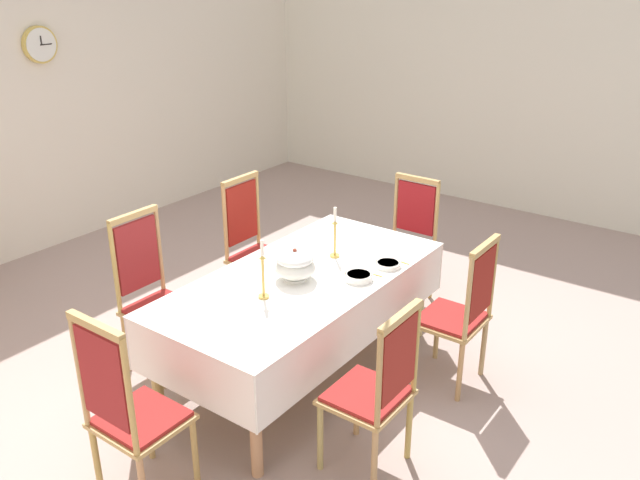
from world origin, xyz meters
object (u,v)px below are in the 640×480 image
Objects in this scene: chair_north_a at (153,293)px; candlestick_west at (263,274)px; chair_south_a at (376,388)px; mounted_clock at (40,45)px; chair_head_west at (129,410)px; bowl_near_left at (388,264)px; chair_north_b at (254,245)px; candlestick_east at (335,237)px; chair_head_east at (407,239)px; chair_south_b at (460,311)px; soup_tureen at (295,265)px; spoon_primary at (394,259)px; dining_table at (302,286)px; spoon_secondary at (365,271)px; bowl_near_right at (359,276)px.

chair_north_a is 0.99m from candlestick_west.
mounted_clock is at bearing 77.07° from chair_south_a.
chair_head_west is 6.41× the size of bowl_near_left.
candlestick_east reaches higher than chair_north_b.
mounted_clock reaches higher than chair_south_a.
chair_north_b is 0.99m from candlestick_east.
chair_south_b is at bearing 135.18° from chair_head_east.
chair_south_b is (1.06, -0.00, 0.01)m from chair_south_a.
mounted_clock is at bearing 80.83° from soup_tureen.
chair_head_east is 2.86× the size of candlestick_east.
chair_south_a is 5.93× the size of spoon_primary.
chair_head_east is 5.93× the size of bowl_near_left.
spoon_secondary is (0.30, -0.31, 0.08)m from dining_table.
bowl_near_right is at bearing 170.14° from bowl_near_left.
chair_head_west is at bearing 44.00° from chair_north_a.
spoon_primary is at bearing -29.18° from soup_tureen.
spoon_primary is 1.00× the size of spoon_secondary.
candlestick_east is at bearing -91.69° from mounted_clock.
candlestick_east is (0.90, -0.92, 0.35)m from chair_north_a.
candlestick_west is at bearing 82.07° from chair_south_a.
mounted_clock reaches higher than bowl_near_right.
chair_north_b is at bearing 73.30° from bowl_near_right.
bowl_near_left reaches higher than spoon_primary.
chair_north_b reaches higher than bowl_near_right.
soup_tureen is 0.72× the size of candlestick_west.
chair_south_b is 0.94× the size of chair_head_west.
chair_south_a is at bearing -115.98° from soup_tureen.
candlestick_east is at bearing 0.00° from candlestick_west.
chair_north_a is 1.00× the size of chair_head_west.
chair_head_east is at bearing 21.56° from bowl_near_left.
mounted_clock is at bearing 85.25° from bowl_near_right.
candlestick_west is (0.13, 0.91, 0.38)m from chair_south_a.
spoon_secondary is at bearing 36.35° from chair_south_a.
chair_south_b reaches higher than chair_head_east.
soup_tureen is (-0.62, 0.91, 0.33)m from chair_south_b.
soup_tureen is 0.81× the size of mounted_clock.
candlestick_west is 1.13× the size of mounted_clock.
chair_south_a is at bearing 114.82° from chair_head_east.
spoon_primary and spoon_secondary have the same top height.
chair_north_b is 1.30m from spoon_primary.
candlestick_east is at bearing 90.00° from chair_head_west.
chair_south_a is 5.57× the size of bowl_near_right.
chair_north_b is 6.36× the size of spoon_secondary.
chair_south_b is 1.36m from candlestick_west.
chair_south_a is at bearing -134.61° from candlestick_east.
soup_tureen is at bearing 90.00° from chair_head_east.
chair_north_a is 1.33m from candlestick_east.
chair_north_a reaches higher than chair_south_b.
spoon_secondary is at bearing -92.90° from mounted_clock.
chair_head_west is (-2.01, 0.91, 0.02)m from chair_south_b.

